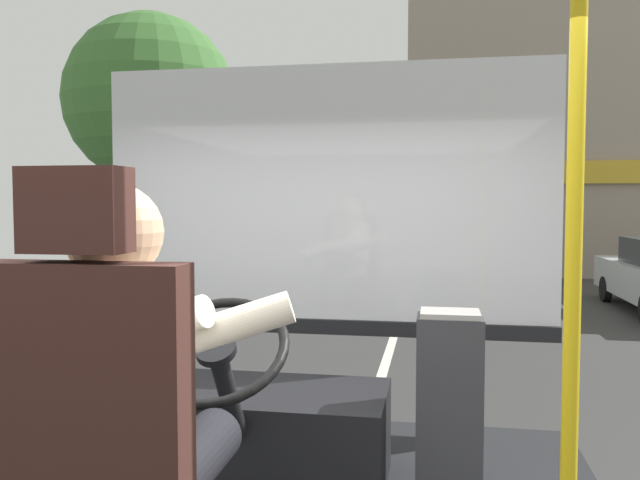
{
  "coord_description": "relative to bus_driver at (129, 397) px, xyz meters",
  "views": [
    {
      "loc": [
        0.6,
        -1.88,
        2.02
      ],
      "look_at": [
        0.02,
        1.35,
        1.83
      ],
      "focal_mm": 36.24,
      "sensor_mm": 36.0,
      "label": 1
    }
  ],
  "objects": [
    {
      "name": "ground",
      "position": [
        0.14,
        9.22,
        -1.57
      ],
      "size": [
        18.0,
        44.0,
        0.06
      ],
      "color": "#323232"
    },
    {
      "name": "bus_driver",
      "position": [
        0.0,
        0.0,
        0.0
      ],
      "size": [
        0.76,
        0.61,
        0.83
      ],
      "color": "black",
      "rests_on": "driver_seat"
    },
    {
      "name": "steering_console",
      "position": [
        -0.0,
        1.14,
        -0.49
      ],
      "size": [
        1.1,
        1.03,
        0.85
      ],
      "color": "black",
      "rests_on": "bus_floor"
    },
    {
      "name": "handrail_pole",
      "position": [
        1.1,
        0.33,
        0.43
      ],
      "size": [
        0.04,
        0.04,
        2.3
      ],
      "color": "gold",
      "rests_on": "bus_floor"
    },
    {
      "name": "fare_box",
      "position": [
        0.8,
        1.1,
        -0.33
      ],
      "size": [
        0.26,
        0.21,
        0.77
      ],
      "color": "#333338",
      "rests_on": "bus_floor"
    },
    {
      "name": "windshield_panel",
      "position": [
        0.14,
        2.04,
        0.33
      ],
      "size": [
        2.5,
        0.08,
        1.48
      ],
      "color": "silver"
    },
    {
      "name": "street_tree",
      "position": [
        -3.92,
        8.66,
        2.16
      ],
      "size": [
        2.81,
        2.81,
        5.13
      ],
      "color": "#4C3828",
      "rests_on": "ground"
    },
    {
      "name": "shop_building",
      "position": [
        5.7,
        19.41,
        2.23
      ],
      "size": [
        11.5,
        5.68,
        7.55
      ],
      "color": "gray",
      "rests_on": "ground"
    }
  ]
}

